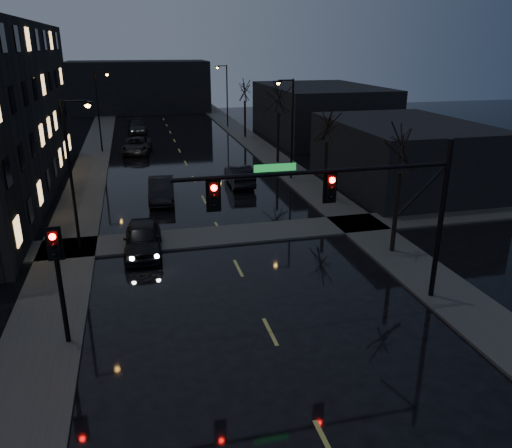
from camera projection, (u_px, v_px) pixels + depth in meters
sidewalk_left at (89, 176)px, 42.08m from camera, size 3.00×140.00×0.12m
sidewalk_right at (282, 165)px, 45.89m from camera, size 3.00×140.00×0.12m
sidewalk_cross at (222, 235)px, 28.91m from camera, size 40.00×3.00×0.12m
commercial_right_near at (403, 155)px, 38.40m from camera, size 10.00×14.00×5.00m
commercial_right_far at (320, 112)px, 58.67m from camera, size 12.00×18.00×6.00m
far_block at (139, 87)px, 81.25m from camera, size 22.00×10.00×8.00m
signal_mast at (360, 197)px, 19.46m from camera, size 11.11×0.41×7.00m
signal_pole_left at (58, 270)px, 17.54m from camera, size 0.35×0.41×4.53m
tree_near at (403, 136)px, 24.59m from camera, size 3.52×3.52×8.08m
tree_mid_a at (328, 117)px, 33.86m from camera, size 3.30×3.30×7.58m
tree_mid_b at (279, 91)px, 44.55m from camera, size 3.74×3.74×8.59m
tree_far at (245, 85)px, 57.53m from camera, size 3.43×3.43×7.88m
streetlight_l_near at (74, 165)px, 25.15m from camera, size 1.53×0.28×8.00m
streetlight_l_far at (100, 105)px, 49.82m from camera, size 1.53×0.28×8.00m
streetlight_r_mid at (290, 121)px, 39.51m from camera, size 1.53×0.28×8.00m
streetlight_r_far at (225, 91)px, 65.09m from camera, size 1.53×0.28×8.00m
oncoming_car_a at (143, 238)px, 26.41m from camera, size 2.13×4.88×1.64m
oncoming_car_b at (161, 190)px, 35.21m from camera, size 2.05×5.07×1.64m
oncoming_car_c at (137, 146)px, 50.72m from camera, size 3.33×6.00×1.59m
oncoming_car_d at (137, 126)px, 62.64m from camera, size 2.58×5.52×1.56m
lead_car at (239, 175)px, 39.18m from camera, size 1.78×4.89×1.60m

